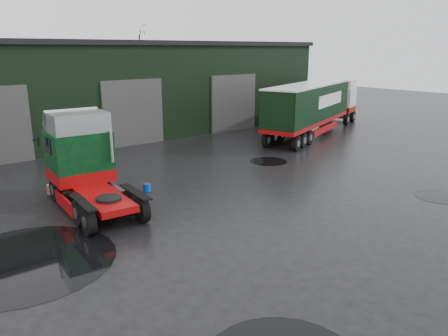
{
  "coord_description": "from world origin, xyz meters",
  "views": [
    {
      "loc": [
        -10.29,
        -10.3,
        5.8
      ],
      "look_at": [
        -0.96,
        1.38,
        1.7
      ],
      "focal_mm": 35.0,
      "sensor_mm": 36.0,
      "label": 1
    }
  ],
  "objects_px": {
    "wash_bucket": "(147,187)",
    "tree_back_b": "(130,70)",
    "hero_tractor": "(93,165)",
    "lorry_right": "(309,110)",
    "warehouse": "(93,87)"
  },
  "relations": [
    {
      "from": "warehouse",
      "to": "tree_back_b",
      "type": "distance_m",
      "value": 12.82
    },
    {
      "from": "lorry_right",
      "to": "hero_tractor",
      "type": "bearing_deg",
      "value": -95.61
    },
    {
      "from": "hero_tractor",
      "to": "warehouse",
      "type": "bearing_deg",
      "value": 71.04
    },
    {
      "from": "lorry_right",
      "to": "warehouse",
      "type": "bearing_deg",
      "value": -157.09
    },
    {
      "from": "warehouse",
      "to": "hero_tractor",
      "type": "xyz_separation_m",
      "value": [
        -6.5,
        -15.5,
        -1.39
      ]
    },
    {
      "from": "hero_tractor",
      "to": "lorry_right",
      "type": "bearing_deg",
      "value": 18.69
    },
    {
      "from": "wash_bucket",
      "to": "tree_back_b",
      "type": "relative_size",
      "value": 0.04
    },
    {
      "from": "wash_bucket",
      "to": "tree_back_b",
      "type": "xyz_separation_m",
      "value": [
        11.9,
        24.61,
        3.59
      ]
    },
    {
      "from": "warehouse",
      "to": "tree_back_b",
      "type": "relative_size",
      "value": 4.32
    },
    {
      "from": "wash_bucket",
      "to": "tree_back_b",
      "type": "distance_m",
      "value": 27.58
    },
    {
      "from": "warehouse",
      "to": "wash_bucket",
      "type": "bearing_deg",
      "value": -104.96
    },
    {
      "from": "hero_tractor",
      "to": "wash_bucket",
      "type": "bearing_deg",
      "value": 22.64
    },
    {
      "from": "warehouse",
      "to": "tree_back_b",
      "type": "xyz_separation_m",
      "value": [
        8.0,
        10.0,
        0.59
      ]
    },
    {
      "from": "hero_tractor",
      "to": "wash_bucket",
      "type": "distance_m",
      "value": 3.18
    },
    {
      "from": "lorry_right",
      "to": "wash_bucket",
      "type": "relative_size",
      "value": 40.6
    }
  ]
}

